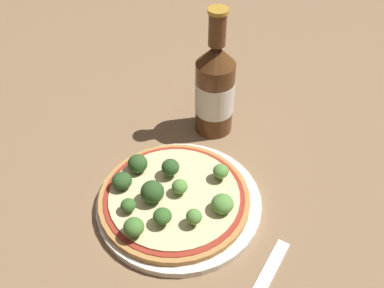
# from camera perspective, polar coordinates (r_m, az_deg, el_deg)

# --- Properties ---
(ground_plane) EXTENTS (3.00, 3.00, 0.00)m
(ground_plane) POSITION_cam_1_polar(r_m,az_deg,el_deg) (0.70, -2.77, -7.43)
(ground_plane) COLOR #846647
(plate) EXTENTS (0.25, 0.25, 0.01)m
(plate) POSITION_cam_1_polar(r_m,az_deg,el_deg) (0.70, -1.66, -7.45)
(plate) COLOR silver
(plate) RESTS_ON ground_plane
(pizza) EXTENTS (0.23, 0.23, 0.01)m
(pizza) POSITION_cam_1_polar(r_m,az_deg,el_deg) (0.69, -2.19, -6.77)
(pizza) COLOR #B77F42
(pizza) RESTS_ON plate
(broccoli_floret_0) EXTENTS (0.03, 0.03, 0.03)m
(broccoli_floret_0) POSITION_cam_1_polar(r_m,az_deg,el_deg) (0.69, -2.76, -2.98)
(broccoli_floret_0) COLOR #89A866
(broccoli_floret_0) RESTS_ON pizza
(broccoli_floret_1) EXTENTS (0.02, 0.02, 0.02)m
(broccoli_floret_1) POSITION_cam_1_polar(r_m,az_deg,el_deg) (0.67, -1.57, -5.44)
(broccoli_floret_1) COLOR #89A866
(broccoli_floret_1) RESTS_ON pizza
(broccoli_floret_2) EXTENTS (0.03, 0.03, 0.03)m
(broccoli_floret_2) POSITION_cam_1_polar(r_m,az_deg,el_deg) (0.63, -7.40, -10.44)
(broccoli_floret_2) COLOR #89A866
(broccoli_floret_2) RESTS_ON pizza
(broccoli_floret_3) EXTENTS (0.02, 0.02, 0.03)m
(broccoli_floret_3) POSITION_cam_1_polar(r_m,az_deg,el_deg) (0.63, 0.25, -9.24)
(broccoli_floret_3) COLOR #89A866
(broccoli_floret_3) RESTS_ON pizza
(broccoli_floret_4) EXTENTS (0.03, 0.03, 0.03)m
(broccoli_floret_4) POSITION_cam_1_polar(r_m,az_deg,el_deg) (0.65, 3.88, -7.59)
(broccoli_floret_4) COLOR #89A866
(broccoli_floret_4) RESTS_ON pizza
(broccoli_floret_5) EXTENTS (0.02, 0.02, 0.02)m
(broccoli_floret_5) POSITION_cam_1_polar(r_m,az_deg,el_deg) (0.66, -8.10, -7.72)
(broccoli_floret_5) COLOR #89A866
(broccoli_floret_5) RESTS_ON pizza
(broccoli_floret_6) EXTENTS (0.03, 0.03, 0.03)m
(broccoli_floret_6) POSITION_cam_1_polar(r_m,az_deg,el_deg) (0.71, -7.17, -2.68)
(broccoli_floret_6) COLOR #89A866
(broccoli_floret_6) RESTS_ON pizza
(broccoli_floret_7) EXTENTS (0.03, 0.03, 0.03)m
(broccoli_floret_7) POSITION_cam_1_polar(r_m,az_deg,el_deg) (0.64, -3.78, -9.13)
(broccoli_floret_7) COLOR #89A866
(broccoli_floret_7) RESTS_ON pizza
(broccoli_floret_8) EXTENTS (0.03, 0.03, 0.04)m
(broccoli_floret_8) POSITION_cam_1_polar(r_m,az_deg,el_deg) (0.66, -5.05, -6.07)
(broccoli_floret_8) COLOR #89A866
(broccoli_floret_8) RESTS_ON pizza
(broccoli_floret_9) EXTENTS (0.03, 0.03, 0.02)m
(broccoli_floret_9) POSITION_cam_1_polar(r_m,az_deg,el_deg) (0.69, -8.89, -4.65)
(broccoli_floret_9) COLOR #89A866
(broccoli_floret_9) RESTS_ON pizza
(broccoli_floret_10) EXTENTS (0.02, 0.02, 0.03)m
(broccoli_floret_10) POSITION_cam_1_polar(r_m,az_deg,el_deg) (0.69, 3.68, -3.48)
(broccoli_floret_10) COLOR #89A866
(broccoli_floret_10) RESTS_ON pizza
(beer_bottle) EXTENTS (0.07, 0.07, 0.23)m
(beer_bottle) POSITION_cam_1_polar(r_m,az_deg,el_deg) (0.77, 2.91, 7.07)
(beer_bottle) COLOR #563319
(beer_bottle) RESTS_ON ground_plane
(fork) EXTENTS (0.05, 0.17, 0.00)m
(fork) POSITION_cam_1_polar(r_m,az_deg,el_deg) (0.63, 8.66, -17.61)
(fork) COLOR silver
(fork) RESTS_ON ground_plane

